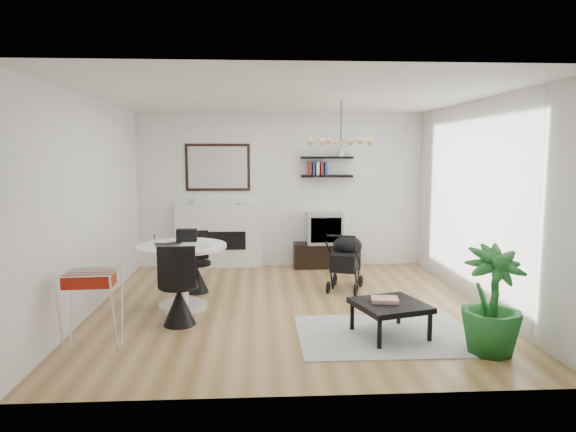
{
  "coord_description": "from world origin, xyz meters",
  "views": [
    {
      "loc": [
        -0.39,
        -6.52,
        2.0
      ],
      "look_at": [
        0.0,
        0.4,
        1.15
      ],
      "focal_mm": 32.0,
      "sensor_mm": 36.0,
      "label": 1
    }
  ],
  "objects": [
    {
      "name": "pendant_lamp",
      "position": [
        0.7,
        0.3,
        2.15
      ],
      "size": [
        0.9,
        0.9,
        0.1
      ],
      "primitive_type": null,
      "color": "tan",
      "rests_on": "ceiling"
    },
    {
      "name": "fireplace",
      "position": [
        -1.1,
        2.42,
        0.69
      ],
      "size": [
        1.5,
        0.17,
        2.16
      ],
      "color": "white",
      "rests_on": "floor"
    },
    {
      "name": "chair_near",
      "position": [
        -1.33,
        -0.66,
        0.31
      ],
      "size": [
        0.46,
        0.47,
        0.97
      ],
      "rotation": [
        0.0,
        0.0,
        3.21
      ],
      "color": "black",
      "rests_on": "floor"
    },
    {
      "name": "chair_far",
      "position": [
        -1.3,
        0.79,
        0.28
      ],
      "size": [
        0.43,
        0.44,
        0.87
      ],
      "rotation": [
        0.0,
        0.0,
        0.17
      ],
      "color": "black",
      "rests_on": "floor"
    },
    {
      "name": "laptop",
      "position": [
        -1.52,
        -0.09,
        0.85
      ],
      "size": [
        0.41,
        0.34,
        0.03
      ],
      "primitive_type": "imported",
      "rotation": [
        0.0,
        0.0,
        0.39
      ],
      "color": "black",
      "rests_on": "dining_table"
    },
    {
      "name": "wall_back",
      "position": [
        0.0,
        2.5,
        1.35
      ],
      "size": [
        5.0,
        0.0,
        5.0
      ],
      "primitive_type": "plane",
      "rotation": [
        1.57,
        0.0,
        0.0
      ],
      "color": "white",
      "rests_on": "floor"
    },
    {
      "name": "rug",
      "position": [
        1.0,
        -1.13,
        0.01
      ],
      "size": [
        1.93,
        1.39,
        0.01
      ],
      "primitive_type": "cube",
      "color": "#A7A7A7",
      "rests_on": "floor"
    },
    {
      "name": "coffee_table",
      "position": [
        1.03,
        -1.15,
        0.34
      ],
      "size": [
        0.88,
        0.88,
        0.37
      ],
      "rotation": [
        0.0,
        0.0,
        0.29
      ],
      "color": "black",
      "rests_on": "rug"
    },
    {
      "name": "shelf_upper",
      "position": [
        0.79,
        2.37,
        1.92
      ],
      "size": [
        0.9,
        0.25,
        0.04
      ],
      "primitive_type": "cube",
      "color": "black",
      "rests_on": "wall_back"
    },
    {
      "name": "dining_table",
      "position": [
        -1.38,
        -0.01,
        0.55
      ],
      "size": [
        1.15,
        1.15,
        0.84
      ],
      "color": "white",
      "rests_on": "floor"
    },
    {
      "name": "newspaper",
      "position": [
        -1.2,
        -0.16,
        0.84
      ],
      "size": [
        0.41,
        0.37,
        0.01
      ],
      "primitive_type": "cube",
      "rotation": [
        0.0,
        0.0,
        0.34
      ],
      "color": "beige",
      "rests_on": "dining_table"
    },
    {
      "name": "floor",
      "position": [
        0.0,
        0.0,
        0.0
      ],
      "size": [
        5.0,
        5.0,
        0.0
      ],
      "primitive_type": "plane",
      "color": "olive",
      "rests_on": "ground"
    },
    {
      "name": "drinking_glass",
      "position": [
        -1.73,
        0.15,
        0.89
      ],
      "size": [
        0.07,
        0.07,
        0.11
      ],
      "primitive_type": "cylinder",
      "color": "white",
      "rests_on": "dining_table"
    },
    {
      "name": "tv_console",
      "position": [
        0.79,
        2.29,
        0.21
      ],
      "size": [
        1.14,
        0.4,
        0.43
      ],
      "primitive_type": "cube",
      "color": "black",
      "rests_on": "floor"
    },
    {
      "name": "potted_plant",
      "position": [
        1.92,
        -1.69,
        0.54
      ],
      "size": [
        0.66,
        0.66,
        1.09
      ],
      "primitive_type": "imported",
      "rotation": [
        0.0,
        0.0,
        0.1
      ],
      "color": "#1C6322",
      "rests_on": "floor"
    },
    {
      "name": "crt_tv",
      "position": [
        0.75,
        2.29,
        0.7
      ],
      "size": [
        0.62,
        0.54,
        0.54
      ],
      "color": "#A9A9AB",
      "rests_on": "tv_console"
    },
    {
      "name": "wall_right",
      "position": [
        2.5,
        0.0,
        1.35
      ],
      "size": [
        0.0,
        5.0,
        5.0
      ],
      "primitive_type": "plane",
      "rotation": [
        1.57,
        0.0,
        -1.57
      ],
      "color": "white",
      "rests_on": "floor"
    },
    {
      "name": "drying_rack",
      "position": [
        -2.1,
        -1.34,
        0.43
      ],
      "size": [
        0.58,
        0.54,
        0.83
      ],
      "rotation": [
        0.0,
        0.0,
        0.06
      ],
      "color": "white",
      "rests_on": "floor"
    },
    {
      "name": "ceiling",
      "position": [
        0.0,
        0.0,
        2.7
      ],
      "size": [
        5.0,
        5.0,
        0.0
      ],
      "primitive_type": "plane",
      "color": "white",
      "rests_on": "wall_back"
    },
    {
      "name": "stroller",
      "position": [
        0.88,
        0.82,
        0.38
      ],
      "size": [
        0.65,
        0.8,
        0.88
      ],
      "rotation": [
        0.0,
        0.0,
        -0.34
      ],
      "color": "black",
      "rests_on": "floor"
    },
    {
      "name": "black_bag",
      "position": [
        -1.35,
        0.26,
        0.92
      ],
      "size": [
        0.27,
        0.17,
        0.16
      ],
      "primitive_type": "cube",
      "rotation": [
        0.0,
        0.0,
        0.05
      ],
      "color": "black",
      "rests_on": "dining_table"
    },
    {
      "name": "sheer_curtain",
      "position": [
        2.4,
        0.2,
        1.35
      ],
      "size": [
        0.04,
        3.6,
        2.6
      ],
      "primitive_type": "cube",
      "color": "white",
      "rests_on": "wall_right"
    },
    {
      "name": "magazines",
      "position": [
        0.98,
        -1.11,
        0.4
      ],
      "size": [
        0.32,
        0.27,
        0.04
      ],
      "primitive_type": "cube",
      "rotation": [
        0.0,
        0.0,
        -0.15
      ],
      "color": "#C53C31",
      "rests_on": "coffee_table"
    },
    {
      "name": "wall_left",
      "position": [
        -2.5,
        0.0,
        1.35
      ],
      "size": [
        0.0,
        5.0,
        5.0
      ],
      "primitive_type": "plane",
      "rotation": [
        1.57,
        0.0,
        1.57
      ],
      "color": "white",
      "rests_on": "floor"
    },
    {
      "name": "shelf_lower",
      "position": [
        0.79,
        2.37,
        1.6
      ],
      "size": [
        0.9,
        0.25,
        0.04
      ],
      "primitive_type": "cube",
      "color": "black",
      "rests_on": "wall_back"
    }
  ]
}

